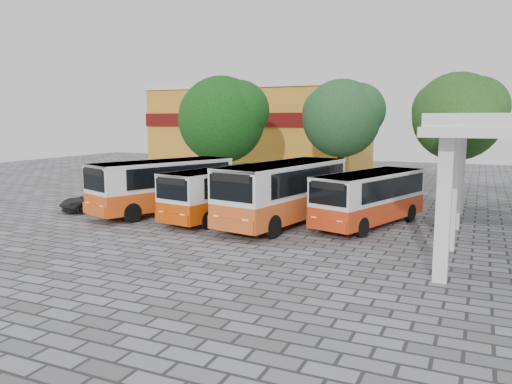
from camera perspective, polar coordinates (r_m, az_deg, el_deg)
The scene contains 10 objects.
ground at distance 21.79m, azimuth -0.37°, elevation -5.58°, with size 90.00×90.00×0.00m, color #5E5E5F.
shophouse_block at distance 49.38m, azimuth 0.66°, elevation 7.05°, with size 20.40×10.40×8.30m.
bus_far_left at distance 28.31m, azimuth -10.61°, elevation 1.01°, with size 5.30×8.76×2.95m.
bus_centre_left at distance 26.20m, azimuth -3.91°, elevation 0.20°, with size 3.62×7.74×2.67m.
bus_centre_right at distance 24.78m, azimuth 3.19°, elevation 0.31°, with size 4.16×8.96×3.09m.
bus_far_right at distance 25.08m, azimuth 12.89°, elevation -0.38°, with size 4.42×7.83×2.65m.
tree_left at distance 36.31m, azimuth -3.80°, elevation 8.57°, with size 6.55×6.24×8.33m.
tree_middle at distance 34.97m, azimuth 9.86°, elevation 8.58°, with size 5.59×5.33×7.97m.
tree_right at distance 32.43m, azimuth 22.16°, elevation 8.30°, with size 5.52×5.25×8.03m.
parked_car at distance 30.41m, azimuth -17.93°, elevation -0.96°, with size 1.82×3.94×1.10m, color black.
Camera 1 is at (8.86, -19.21, 5.22)m, focal length 35.00 mm.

